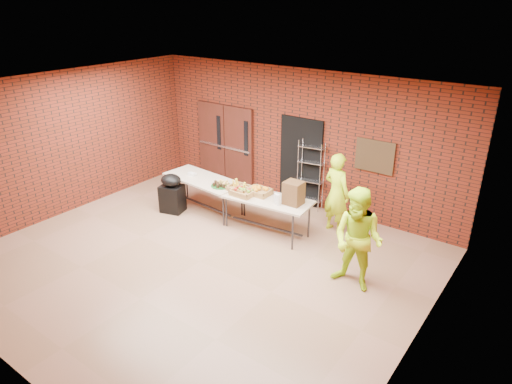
% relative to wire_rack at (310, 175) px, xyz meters
% --- Properties ---
extents(room, '(8.08, 7.08, 3.28)m').
position_rel_wire_rack_xyz_m(room, '(-0.46, -3.32, 0.77)').
color(room, '#8D684C').
rests_on(room, ground).
extents(double_doors, '(1.78, 0.12, 2.10)m').
position_rel_wire_rack_xyz_m(double_doors, '(-2.66, 0.12, 0.23)').
color(double_doors, '#441913').
rests_on(double_doors, room).
extents(dark_doorway, '(1.10, 0.06, 2.10)m').
position_rel_wire_rack_xyz_m(dark_doorway, '(-0.36, 0.14, 0.22)').
color(dark_doorway, black).
rests_on(dark_doorway, room).
extents(bronze_plaque, '(0.85, 0.04, 0.70)m').
position_rel_wire_rack_xyz_m(bronze_plaque, '(1.44, 0.13, 0.72)').
color(bronze_plaque, '#3F2E19').
rests_on(bronze_plaque, room).
extents(wire_rack, '(0.63, 0.30, 1.65)m').
position_rel_wire_rack_xyz_m(wire_rack, '(0.00, 0.00, 0.00)').
color(wire_rack, '#B2B3B9').
rests_on(wire_rack, room).
extents(table_left, '(2.02, 0.99, 0.80)m').
position_rel_wire_rack_xyz_m(table_left, '(-1.92, -1.58, -0.09)').
color(table_left, '#C2AE94').
rests_on(table_left, room).
extents(table_right, '(1.97, 0.98, 0.78)m').
position_rel_wire_rack_xyz_m(table_right, '(-0.13, -1.58, -0.11)').
color(table_right, '#C2AE94').
rests_on(table_right, room).
extents(basket_bananas, '(0.49, 0.38, 0.15)m').
position_rel_wire_rack_xyz_m(basket_bananas, '(-0.81, -1.62, 0.02)').
color(basket_bananas, olive).
rests_on(basket_bananas, table_right).
extents(basket_oranges, '(0.49, 0.38, 0.15)m').
position_rel_wire_rack_xyz_m(basket_oranges, '(-0.39, -1.51, 0.02)').
color(basket_oranges, olive).
rests_on(basket_oranges, table_right).
extents(basket_apples, '(0.49, 0.38, 0.15)m').
position_rel_wire_rack_xyz_m(basket_apples, '(-0.63, -1.74, 0.02)').
color(basket_apples, olive).
rests_on(basket_apples, table_right).
extents(muffin_tray, '(0.44, 0.44, 0.11)m').
position_rel_wire_rack_xyz_m(muffin_tray, '(-1.29, -1.68, 0.03)').
color(muffin_tray, '#154F1B').
rests_on(muffin_tray, table_left).
extents(napkin_box, '(0.19, 0.12, 0.06)m').
position_rel_wire_rack_xyz_m(napkin_box, '(-2.25, -1.59, 0.01)').
color(napkin_box, silver).
rests_on(napkin_box, table_left).
extents(coffee_dispenser, '(0.36, 0.32, 0.48)m').
position_rel_wire_rack_xyz_m(coffee_dispenser, '(0.46, -1.49, 0.19)').
color(coffee_dispenser, '#53391C').
rests_on(coffee_dispenser, table_right).
extents(cup_stack_front, '(0.07, 0.07, 0.21)m').
position_rel_wire_rack_xyz_m(cup_stack_front, '(0.16, -1.67, 0.06)').
color(cup_stack_front, silver).
rests_on(cup_stack_front, table_right).
extents(cup_stack_mid, '(0.08, 0.08, 0.23)m').
position_rel_wire_rack_xyz_m(cup_stack_mid, '(0.24, -1.73, 0.07)').
color(cup_stack_mid, silver).
rests_on(cup_stack_mid, table_right).
extents(cup_stack_back, '(0.08, 0.08, 0.23)m').
position_rel_wire_rack_xyz_m(cup_stack_back, '(0.23, -1.51, 0.07)').
color(cup_stack_back, silver).
rests_on(cup_stack_back, table_right).
extents(covered_grill, '(0.60, 0.54, 0.92)m').
position_rel_wire_rack_xyz_m(covered_grill, '(-2.47, -2.05, -0.37)').
color(covered_grill, black).
rests_on(covered_grill, room).
extents(volunteer_woman, '(0.72, 0.57, 1.74)m').
position_rel_wire_rack_xyz_m(volunteer_woman, '(1.01, -0.68, 0.05)').
color(volunteer_woman, '#C4F81B').
rests_on(volunteer_woman, room).
extents(volunteer_man, '(0.92, 0.74, 1.82)m').
position_rel_wire_rack_xyz_m(volunteer_man, '(2.24, -2.31, 0.09)').
color(volunteer_man, '#C4F81B').
rests_on(volunteer_man, room).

